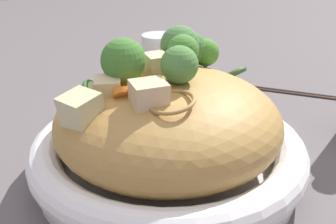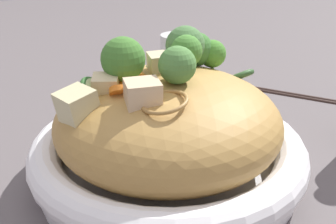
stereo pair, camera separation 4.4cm
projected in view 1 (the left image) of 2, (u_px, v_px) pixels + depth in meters
name	position (u px, v px, depth m)	size (l,w,h in m)	color
ground_plane	(168.00, 173.00, 0.48)	(3.00, 3.00, 0.00)	#5A5353
serving_bowl	(168.00, 153.00, 0.46)	(0.32, 0.32, 0.05)	white
noodle_heap	(168.00, 121.00, 0.45)	(0.26, 0.26, 0.11)	#B08543
broccoli_florets	(167.00, 55.00, 0.45)	(0.18, 0.12, 0.07)	#98B074
carrot_coins	(125.00, 82.00, 0.41)	(0.05, 0.08, 0.02)	orange
zucchini_slices	(172.00, 77.00, 0.46)	(0.23, 0.09, 0.04)	#C0DA99
chicken_chunks	(121.00, 93.00, 0.39)	(0.14, 0.10, 0.05)	beige
chopsticks_pair	(288.00, 91.00, 0.72)	(0.15, 0.18, 0.01)	black
drinking_glass	(159.00, 59.00, 0.75)	(0.07, 0.07, 0.09)	silver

